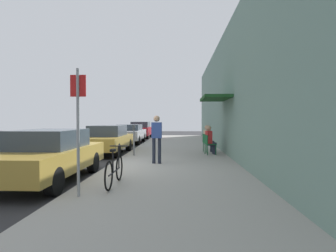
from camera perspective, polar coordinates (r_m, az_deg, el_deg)
ground_plane at (r=9.61m, az=-12.53°, el=-8.77°), size 60.00×60.00×0.00m
sidewalk_slab at (r=11.25m, az=1.44°, el=-6.94°), size 4.50×32.00×0.12m
building_facade at (r=11.40m, az=13.67°, el=7.36°), size 1.40×32.00×5.77m
parked_car_0 at (r=8.26m, az=-23.20°, el=-5.44°), size 1.80×4.40×1.40m
parked_car_1 at (r=13.91m, az=-12.31°, el=-2.65°), size 1.80×4.40×1.39m
parked_car_2 at (r=19.67m, az=-7.86°, el=-1.50°), size 1.80×4.40×1.32m
parked_car_3 at (r=24.91m, az=-5.63°, el=-0.77°), size 1.80×4.40×1.46m
parking_meter at (r=12.16m, az=-7.00°, el=-2.40°), size 0.12×0.10×1.32m
street_sign at (r=5.93m, az=-17.93°, el=0.83°), size 0.32×0.06×2.60m
bicycle_0 at (r=6.82m, az=-10.89°, el=-8.86°), size 0.46×1.71×0.90m
cafe_chair_0 at (r=12.55m, az=8.33°, el=-3.49°), size 0.53×0.53×0.87m
seated_patron_0 at (r=12.55m, az=8.59°, el=-2.61°), size 0.49×0.43×1.29m
cafe_chair_1 at (r=13.39m, az=7.97°, el=-3.18°), size 0.55×0.55×0.87m
seated_patron_1 at (r=13.40m, az=8.21°, el=-2.36°), size 0.50×0.45×1.29m
pedestrian_standing at (r=9.88m, az=-2.34°, el=-1.91°), size 0.36×0.22×1.70m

